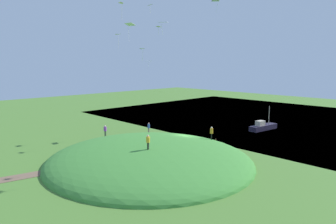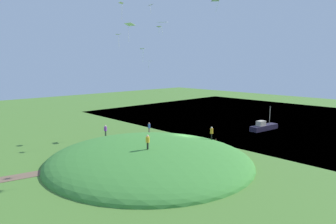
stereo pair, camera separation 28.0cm
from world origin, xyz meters
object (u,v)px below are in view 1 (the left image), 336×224
at_px(person_walking_path, 105,129).
at_px(kite_10, 216,1).
at_px(boat_on_lake, 263,127).
at_px(person_near_shore, 212,132).
at_px(person_with_child, 148,140).
at_px(kite_7, 148,61).
at_px(kite_8, 142,50).
at_px(kite_0, 158,27).
at_px(person_watching_kites, 149,126).
at_px(kite_3, 163,23).
at_px(kite_6, 130,25).
at_px(kite_11, 121,4).
at_px(mooring_post, 216,142).
at_px(kite_9, 118,35).
at_px(kite_5, 150,5).

height_order(person_walking_path, kite_10, kite_10).
relative_size(boat_on_lake, kite_10, 4.63).
bearing_deg(person_near_shore, person_with_child, 144.35).
height_order(kite_7, kite_10, kite_10).
bearing_deg(kite_7, kite_8, 36.37).
bearing_deg(kite_0, person_watching_kites, -31.35).
height_order(person_walking_path, kite_0, kite_0).
relative_size(boat_on_lake, kite_0, 4.77).
bearing_deg(kite_3, kite_6, -48.43).
xyz_separation_m(kite_11, mooring_post, (-11.01, 7.62, -19.10)).
relative_size(kite_0, kite_9, 0.62).
xyz_separation_m(kite_6, kite_8, (-7.48, -7.08, -2.34)).
bearing_deg(kite_6, person_walking_path, -103.46).
bearing_deg(kite_5, mooring_post, 119.18).
relative_size(person_watching_kites, kite_11, 0.80).
distance_m(kite_0, kite_10, 16.99).
bearing_deg(kite_5, person_walking_path, -28.81).
bearing_deg(kite_9, kite_6, 63.63).
height_order(person_near_shore, kite_8, kite_8).
xyz_separation_m(person_near_shore, kite_11, (8.65, -8.66, 17.04)).
xyz_separation_m(boat_on_lake, kite_5, (19.08, -8.71, 19.75)).
xyz_separation_m(person_near_shore, kite_7, (0.49, -12.87, 9.76)).
relative_size(person_walking_path, kite_7, 1.30).
height_order(kite_3, kite_9, kite_3).
bearing_deg(person_near_shore, kite_0, 48.00).
height_order(person_with_child, mooring_post, person_with_child).
bearing_deg(kite_5, person_near_shore, 104.62).
height_order(kite_7, kite_11, kite_11).
bearing_deg(kite_9, boat_on_lake, 154.78).
relative_size(kite_6, kite_11, 0.96).
bearing_deg(kite_11, person_watching_kites, -150.22).
relative_size(kite_3, kite_7, 1.12).
bearing_deg(boat_on_lake, person_watching_kites, -30.17).
bearing_deg(kite_10, kite_11, -69.03).
bearing_deg(mooring_post, kite_10, 33.98).
bearing_deg(kite_6, kite_7, -138.53).
relative_size(person_near_shore, person_watching_kites, 1.03).
bearing_deg(mooring_post, kite_7, -76.44).
xyz_separation_m(kite_0, kite_10, (5.65, 15.99, 1.03)).
bearing_deg(person_walking_path, kite_8, -118.24).
bearing_deg(person_with_child, kite_3, -16.44).
xyz_separation_m(person_watching_kites, kite_11, (8.69, 4.98, 18.38)).
bearing_deg(person_near_shore, person_walking_path, 88.61).
distance_m(kite_5, kite_6, 11.53).
xyz_separation_m(boat_on_lake, kite_0, (14.91, -11.52, 17.22)).
distance_m(boat_on_lake, kite_5, 28.81).
height_order(kite_3, kite_8, kite_3).
bearing_deg(kite_7, person_with_child, 49.34).
xyz_separation_m(kite_8, kite_11, (4.95, 1.85, 5.67)).
height_order(kite_6, kite_11, kite_11).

